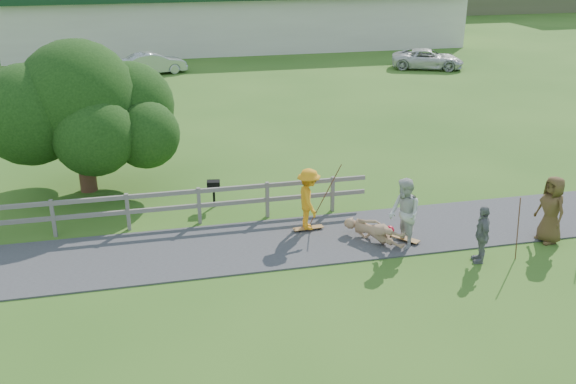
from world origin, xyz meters
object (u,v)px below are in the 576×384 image
object	(u,v)px
spectator_b	(482,234)
car_silver	(153,63)
skater_rider	(309,202)
car_white	(428,59)
tree	(82,135)
spectator_c	(551,210)
skater_fallen	(374,231)
bbq	(214,194)
spectator_a	(404,214)

from	to	relation	value
spectator_b	car_silver	distance (m)	26.98
skater_rider	car_white	xyz separation A→B (m)	(13.12, 21.11, -0.27)
car_white	tree	world-z (taller)	tree
spectator_c	skater_fallen	bearing A→B (deg)	-110.83
car_silver	bbq	size ratio (longest dim) A/B	4.56
spectator_a	tree	xyz separation A→B (m)	(-8.43, 6.12, 0.93)
spectator_b	car_white	distance (m)	25.58
skater_rider	spectator_c	xyz separation A→B (m)	(6.20, -2.07, 0.06)
spectator_a	bbq	world-z (taller)	spectator_a
tree	bbq	xyz separation A→B (m)	(3.84, -2.28, -1.47)
car_silver	spectator_c	bearing A→B (deg)	-172.81
car_silver	bbq	xyz separation A→B (m)	(1.14, -20.92, -0.21)
spectator_b	spectator_c	distance (m)	2.47
spectator_a	car_silver	size ratio (longest dim) A/B	0.50
spectator_b	car_silver	size ratio (longest dim) A/B	0.40
skater_rider	tree	distance (m)	7.81
skater_fallen	car_white	bearing A→B (deg)	27.73
spectator_b	car_silver	xyz separation A→B (m)	(-7.35, 25.96, -0.13)
skater_rider	car_silver	distance (m)	23.52
spectator_a	spectator_c	distance (m)	4.03
car_white	tree	bearing A→B (deg)	152.39
spectator_a	tree	world-z (taller)	tree
spectator_a	spectator_b	world-z (taller)	spectator_a
car_white	bbq	bearing A→B (deg)	162.38
skater_rider	spectator_c	distance (m)	6.53
spectator_c	bbq	bearing A→B (deg)	-126.08
spectator_c	spectator_b	bearing A→B (deg)	-83.76
spectator_b	spectator_a	bearing A→B (deg)	-111.07
spectator_b	tree	xyz separation A→B (m)	(-10.05, 7.32, 1.13)
spectator_b	bbq	distance (m)	8.01
spectator_c	skater_rider	bearing A→B (deg)	-117.39
skater_fallen	bbq	world-z (taller)	bbq
car_silver	bbq	distance (m)	20.95
skater_fallen	bbq	distance (m)	5.22
skater_fallen	spectator_a	xyz separation A→B (m)	(0.65, -0.42, 0.63)
car_white	tree	size ratio (longest dim) A/B	0.74
skater_rider	tree	bearing A→B (deg)	54.86
spectator_c	spectator_a	bearing A→B (deg)	-106.86
skater_rider	bbq	bearing A→B (deg)	46.98
car_white	spectator_c	bearing A→B (deg)	-174.71
spectator_b	spectator_c	bearing A→B (deg)	120.67
car_silver	tree	world-z (taller)	tree
car_silver	spectator_a	bearing A→B (deg)	179.22
spectator_a	car_silver	xyz separation A→B (m)	(-5.73, 24.76, -0.33)
skater_fallen	skater_rider	bearing A→B (deg)	110.17
car_silver	car_white	distance (m)	16.79
car_silver	car_white	size ratio (longest dim) A/B	0.89
skater_fallen	spectator_b	xyz separation A→B (m)	(2.27, -1.62, 0.43)
spectator_a	spectator_b	xyz separation A→B (m)	(1.62, -1.20, -0.20)
skater_rider	car_silver	bearing A→B (deg)	10.00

